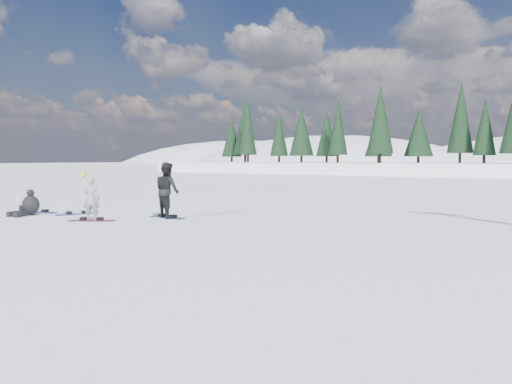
# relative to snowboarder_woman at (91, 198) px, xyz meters

# --- Properties ---
(ground) EXTENTS (420.00, 420.00, 0.00)m
(ground) POSITION_rel_snowboarder_woman_xyz_m (1.76, 0.14, -0.76)
(ground) COLOR white
(ground) RESTS_ON ground
(alpine_backdrop) EXTENTS (412.50, 227.00, 53.20)m
(alpine_backdrop) POSITION_rel_snowboarder_woman_xyz_m (-9.96, 189.31, -14.73)
(alpine_backdrop) COLOR white
(alpine_backdrop) RESTS_ON ground
(snowboarder_woman) EXTENTS (0.65, 0.60, 1.62)m
(snowboarder_woman) POSITION_rel_snowboarder_woman_xyz_m (0.00, 0.00, 0.00)
(snowboarder_woman) COLOR #9E9DA3
(snowboarder_woman) RESTS_ON ground
(snowboarder_man) EXTENTS (1.12, 0.99, 1.94)m
(snowboarder_man) POSITION_rel_snowboarder_woman_xyz_m (1.47, 2.04, 0.21)
(snowboarder_man) COLOR black
(snowboarder_man) RESTS_ON ground
(seated_rider) EXTENTS (0.80, 1.19, 0.95)m
(seated_rider) POSITION_rel_snowboarder_woman_xyz_m (-3.32, -0.08, -0.39)
(seated_rider) COLOR black
(seated_rider) RESTS_ON ground
(gear_bag) EXTENTS (0.53, 0.44, 0.30)m
(gear_bag) POSITION_rel_snowboarder_woman_xyz_m (-4.02, 0.19, -0.61)
(gear_bag) COLOR black
(gear_bag) RESTS_ON ground
(snowboard_woman) EXTENTS (1.43, 1.01, 0.03)m
(snowboard_woman) POSITION_rel_snowboarder_woman_xyz_m (0.00, 0.00, -0.74)
(snowboard_woman) COLOR maroon
(snowboard_woman) RESTS_ON ground
(snowboard_man) EXTENTS (1.52, 0.39, 0.03)m
(snowboard_man) POSITION_rel_snowboarder_woman_xyz_m (1.47, 2.04, -0.74)
(snowboard_man) COLOR #1B3F96
(snowboard_man) RESTS_ON ground
(snowboard_loose_c) EXTENTS (1.52, 0.66, 0.03)m
(snowboard_loose_c) POSITION_rel_snowboarder_woman_xyz_m (-3.86, 0.67, -0.74)
(snowboard_loose_c) COLOR navy
(snowboard_loose_c) RESTS_ON ground
(snowboard_loose_a) EXTENTS (0.84, 1.49, 0.03)m
(snowboard_loose_a) POSITION_rel_snowboarder_woman_xyz_m (-2.09, 1.03, -0.74)
(snowboard_loose_a) COLOR navy
(snowboard_loose_a) RESTS_ON ground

